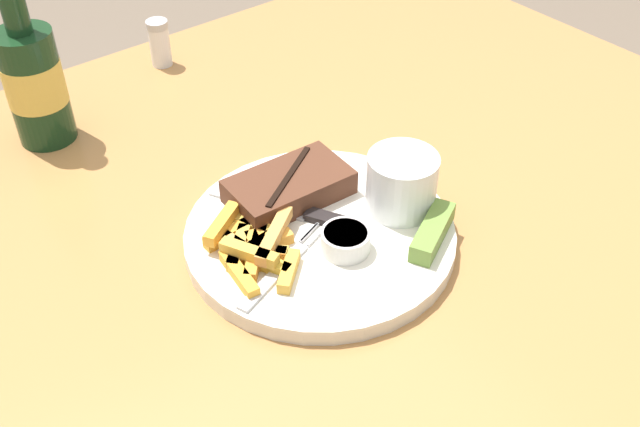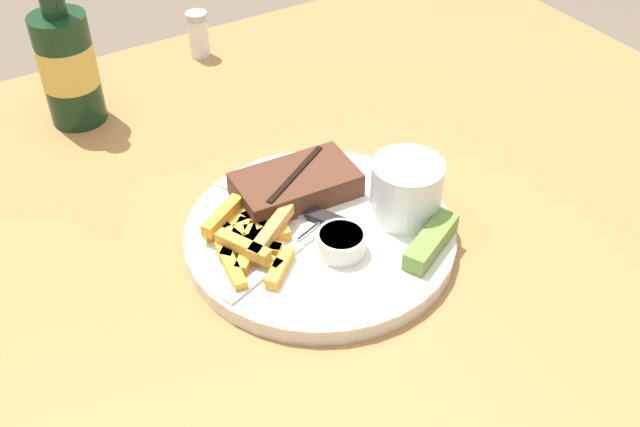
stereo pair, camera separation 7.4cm
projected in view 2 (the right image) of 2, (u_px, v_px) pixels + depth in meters
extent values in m
cube|color=#A87542|center=(320.00, 256.00, 0.77)|extent=(1.20, 0.99, 0.04)
cylinder|color=#A87542|center=(436.00, 166.00, 1.51)|extent=(0.06, 0.06, 0.70)
cylinder|color=silver|center=(320.00, 237.00, 0.76)|extent=(0.27, 0.27, 0.01)
cylinder|color=white|center=(320.00, 230.00, 0.75)|extent=(0.27, 0.27, 0.00)
cube|color=#512D1E|center=(296.00, 185.00, 0.78)|extent=(0.13, 0.08, 0.03)
cube|color=black|center=(296.00, 174.00, 0.77)|extent=(0.10, 0.06, 0.00)
cube|color=gold|center=(222.00, 215.00, 0.74)|extent=(0.06, 0.04, 0.01)
cube|color=gold|center=(257.00, 240.00, 0.73)|extent=(0.07, 0.02, 0.01)
cube|color=gold|center=(280.00, 268.00, 0.70)|extent=(0.05, 0.04, 0.01)
cube|color=orange|center=(250.00, 246.00, 0.72)|extent=(0.05, 0.05, 0.01)
cube|color=gold|center=(253.00, 244.00, 0.72)|extent=(0.03, 0.05, 0.01)
cube|color=gold|center=(240.00, 243.00, 0.73)|extent=(0.02, 0.06, 0.01)
cube|color=gold|center=(245.00, 249.00, 0.70)|extent=(0.04, 0.06, 0.01)
cube|color=gold|center=(251.00, 219.00, 0.75)|extent=(0.03, 0.06, 0.01)
cube|color=gold|center=(231.00, 266.00, 0.70)|extent=(0.02, 0.06, 0.01)
cube|color=orange|center=(253.00, 242.00, 0.73)|extent=(0.07, 0.07, 0.01)
cube|color=gold|center=(254.00, 256.00, 0.71)|extent=(0.04, 0.06, 0.01)
cube|color=orange|center=(250.00, 242.00, 0.73)|extent=(0.05, 0.02, 0.01)
cube|color=#D59246|center=(271.00, 231.00, 0.72)|extent=(0.07, 0.05, 0.01)
cube|color=gold|center=(231.00, 226.00, 0.74)|extent=(0.06, 0.01, 0.01)
cube|color=gold|center=(236.00, 240.00, 0.73)|extent=(0.05, 0.05, 0.01)
cube|color=gold|center=(253.00, 246.00, 0.72)|extent=(0.05, 0.05, 0.01)
cylinder|color=white|center=(406.00, 189.00, 0.75)|extent=(0.07, 0.07, 0.06)
cylinder|color=beige|center=(408.00, 169.00, 0.73)|extent=(0.07, 0.07, 0.01)
cylinder|color=silver|center=(340.00, 243.00, 0.72)|extent=(0.05, 0.05, 0.02)
cylinder|color=#B22319|center=(341.00, 237.00, 0.71)|extent=(0.04, 0.04, 0.01)
cube|color=olive|center=(431.00, 242.00, 0.72)|extent=(0.08, 0.06, 0.02)
cube|color=#B7B7BC|center=(265.00, 272.00, 0.70)|extent=(0.10, 0.04, 0.00)
cube|color=#B7B7BC|center=(315.00, 236.00, 0.74)|extent=(0.03, 0.01, 0.00)
cube|color=#B7B7BC|center=(311.00, 234.00, 0.74)|extent=(0.03, 0.01, 0.00)
cube|color=#B7B7BC|center=(308.00, 233.00, 0.74)|extent=(0.03, 0.01, 0.00)
cube|color=#B7B7BC|center=(265.00, 198.00, 0.79)|extent=(0.07, 0.11, 0.00)
cube|color=black|center=(333.00, 222.00, 0.75)|extent=(0.04, 0.06, 0.01)
cylinder|color=#143319|center=(69.00, 70.00, 0.89)|extent=(0.07, 0.07, 0.14)
cylinder|color=gold|center=(67.00, 64.00, 0.89)|extent=(0.07, 0.07, 0.05)
cylinder|color=white|center=(199.00, 38.00, 1.05)|extent=(0.03, 0.03, 0.05)
cylinder|color=#B7B7BC|center=(196.00, 16.00, 1.02)|extent=(0.03, 0.03, 0.01)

